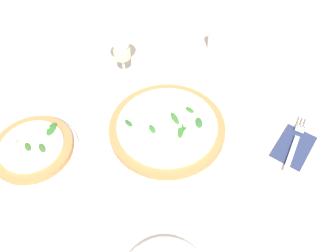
# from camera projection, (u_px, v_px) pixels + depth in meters

# --- Properties ---
(ground_plane) EXTENTS (6.00, 6.00, 0.00)m
(ground_plane) POSITION_uv_depth(u_px,v_px,m) (170.00, 127.00, 0.90)
(ground_plane) COLOR beige
(pizza_arugula_main) EXTENTS (0.33, 0.33, 0.05)m
(pizza_arugula_main) POSITION_uv_depth(u_px,v_px,m) (168.00, 129.00, 0.88)
(pizza_arugula_main) COLOR white
(pizza_arugula_main) RESTS_ON ground_plane
(pizza_personal_side) EXTENTS (0.22, 0.22, 0.05)m
(pizza_personal_side) POSITION_uv_depth(u_px,v_px,m) (34.00, 149.00, 0.84)
(pizza_personal_side) COLOR white
(pizza_personal_side) RESTS_ON ground_plane
(wine_glass) EXTENTS (0.09, 0.09, 0.18)m
(wine_glass) POSITION_uv_depth(u_px,v_px,m) (121.00, 48.00, 0.92)
(wine_glass) COLOR white
(wine_glass) RESTS_ON ground_plane
(napkin) EXTENTS (0.14, 0.10, 0.01)m
(napkin) POSITION_uv_depth(u_px,v_px,m) (294.00, 146.00, 0.86)
(napkin) COLOR navy
(napkin) RESTS_ON ground_plane
(fork) EXTENTS (0.19, 0.02, 0.00)m
(fork) POSITION_uv_depth(u_px,v_px,m) (295.00, 143.00, 0.86)
(fork) COLOR silver
(fork) RESTS_ON ground_plane
(shaker_pepper) EXTENTS (0.03, 0.03, 0.07)m
(shaker_pepper) POSITION_uv_depth(u_px,v_px,m) (213.00, 41.00, 1.09)
(shaker_pepper) COLOR silver
(shaker_pepper) RESTS_ON ground_plane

